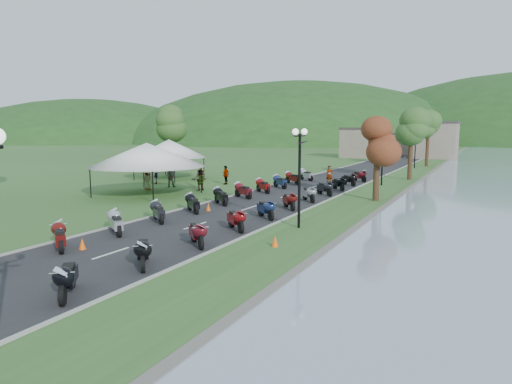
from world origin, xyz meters
The scene contains 12 objects.
road centered at (0.00, 40.00, 0.01)m, with size 7.00×120.00×0.02m, color #28282A.
hills_backdrop centered at (0.00, 200.00, 0.00)m, with size 360.00×120.00×76.00m, color #285621, non-canonical shape.
far_building centered at (-2.00, 85.00, 2.50)m, with size 18.00×16.00×5.00m, color gray.
moto_row_left centered at (-2.41, 15.93, 0.55)m, with size 2.60×47.58×1.10m, color #331411, non-canonical shape.
moto_row_right centered at (2.39, 22.91, 0.55)m, with size 2.60×36.54×1.10m, color #331411, non-canonical shape.
vendor_tent_main centered at (-9.62, 23.64, 2.00)m, with size 5.85×5.85×4.00m, color white, non-canonical shape.
vendor_tent_side centered at (-15.13, 33.44, 2.00)m, with size 4.96×4.96×4.00m, color white, non-canonical shape.
tree_lakeside centered at (6.52, 28.80, 3.19)m, with size 2.29×2.29×6.37m, color #3F6C2C, non-canonical shape.
pedestrian_a centered at (-8.36, 28.93, 0.00)m, with size 0.72×0.52×1.96m, color slate.
pedestrian_b centered at (-11.18, 28.40, 0.00)m, with size 0.94×0.52×1.94m, color slate.
pedestrian_c centered at (-13.83, 29.62, 0.00)m, with size 1.15×0.48×1.78m, color slate.
traffic_cone_near centered at (-1.52, 9.91, 0.25)m, with size 0.32×0.32×0.49m, color #F2590C.
Camera 1 is at (13.46, -3.37, 5.03)m, focal length 32.00 mm.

